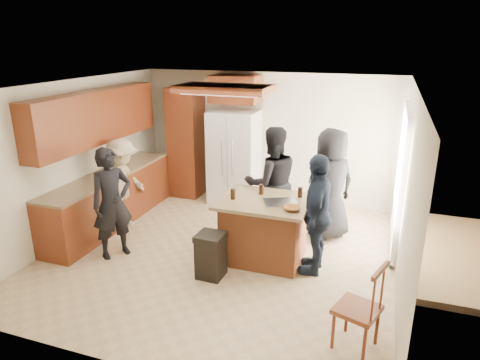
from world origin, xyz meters
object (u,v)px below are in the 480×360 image
(person_side_right, at_px, (317,214))
(person_behind_left, at_px, (272,183))
(kitchen_island, at_px, (264,229))
(spindle_chair, at_px, (359,310))
(person_behind_right, at_px, (330,185))
(trash_bin, at_px, (211,255))
(refrigerator, at_px, (234,158))
(person_counter, at_px, (123,184))
(person_front_left, at_px, (112,203))

(person_side_right, bearing_deg, person_behind_left, -135.07)
(kitchen_island, distance_m, spindle_chair, 2.10)
(person_behind_right, distance_m, trash_bin, 2.27)
(person_behind_right, height_order, kitchen_island, person_behind_right)
(person_behind_left, relative_size, refrigerator, 1.01)
(person_side_right, relative_size, spindle_chair, 1.70)
(person_side_right, relative_size, person_counter, 1.09)
(person_counter, xyz_separation_m, trash_bin, (2.01, -1.00, -0.46))
(spindle_chair, bearing_deg, trash_bin, 157.99)
(person_front_left, relative_size, refrigerator, 0.92)
(trash_bin, relative_size, spindle_chair, 0.63)
(person_behind_right, relative_size, kitchen_island, 1.41)
(person_front_left, bearing_deg, person_behind_right, -26.76)
(person_side_right, distance_m, spindle_chair, 1.63)
(person_behind_left, relative_size, spindle_chair, 1.83)
(person_front_left, height_order, person_behind_left, person_behind_left)
(spindle_chair, bearing_deg, person_counter, 155.68)
(person_counter, xyz_separation_m, refrigerator, (1.35, 1.77, 0.12))
(refrigerator, bearing_deg, trash_bin, -76.57)
(person_front_left, xyz_separation_m, kitchen_island, (2.12, 0.60, -0.35))
(person_behind_left, height_order, spindle_chair, person_behind_left)
(person_counter, bearing_deg, kitchen_island, -92.86)
(kitchen_island, xyz_separation_m, trash_bin, (-0.54, -0.71, -0.16))
(person_behind_right, bearing_deg, kitchen_island, 9.89)
(person_behind_left, height_order, kitchen_island, person_behind_left)
(refrigerator, bearing_deg, person_behind_left, -49.33)
(person_behind_left, height_order, person_side_right, person_behind_left)
(kitchen_island, height_order, spindle_chair, spindle_chair)
(person_side_right, bearing_deg, person_front_left, -79.68)
(person_front_left, bearing_deg, trash_bin, -60.13)
(person_side_right, xyz_separation_m, refrigerator, (-1.96, 2.15, 0.05))
(person_behind_right, xyz_separation_m, spindle_chair, (0.67, -2.56, -0.45))
(kitchen_island, distance_m, trash_bin, 0.90)
(person_counter, distance_m, trash_bin, 2.30)
(person_behind_right, distance_m, kitchen_island, 1.38)
(person_front_left, distance_m, trash_bin, 1.67)
(person_counter, bearing_deg, refrigerator, -33.57)
(person_front_left, distance_m, spindle_chair, 3.71)
(kitchen_island, bearing_deg, person_side_right, -6.29)
(person_front_left, height_order, kitchen_island, person_front_left)
(person_behind_left, xyz_separation_m, spindle_chair, (1.56, -2.30, -0.46))
(person_behind_right, bearing_deg, person_behind_left, -27.08)
(person_behind_left, distance_m, person_counter, 2.50)
(person_front_left, height_order, refrigerator, refrigerator)
(person_side_right, distance_m, refrigerator, 2.91)
(person_side_right, relative_size, trash_bin, 2.68)
(person_counter, height_order, trash_bin, person_counter)
(person_behind_left, height_order, person_behind_right, person_behind_left)
(person_behind_left, bearing_deg, refrigerator, -79.84)
(person_front_left, relative_size, person_behind_right, 0.92)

